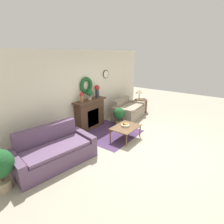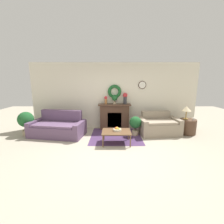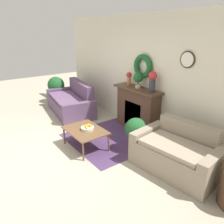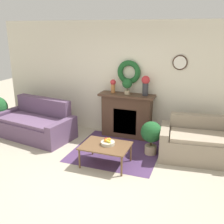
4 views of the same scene
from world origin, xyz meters
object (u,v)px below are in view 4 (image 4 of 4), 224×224
Objects in this scene: loveseat_right at (197,143)px; potted_plant_on_mantel at (127,84)px; vase_on_mantel_right at (146,84)px; potted_plant_floor_by_loveseat at (151,134)px; fruit_bowl at (108,142)px; vase_on_mantel_left at (113,85)px; fireplace at (127,115)px; couch_left at (35,124)px; coffee_table at (106,147)px.

potted_plant_on_mantel reaches higher than loveseat_right.
potted_plant_floor_by_loveseat is (0.33, -0.74, -0.88)m from vase_on_mantel_right.
vase_on_mantel_left is at bearing 105.76° from fruit_bowl.
loveseat_right is 1.82m from fruit_bowl.
fireplace is 0.79m from vase_on_mantel_left.
vase_on_mantel_left is 0.78m from vase_on_mantel_right.
fruit_bowl is 0.71× the size of potted_plant_on_mantel.
potted_plant_on_mantel is at bearing 28.45° from couch_left.
loveseat_right is 3.43× the size of vase_on_mantel_right.
fireplace is 2.22m from couch_left.
couch_left is (-2.08, -0.74, -0.23)m from fireplace.
fruit_bowl is (-1.60, -0.87, 0.15)m from loveseat_right.
fruit_bowl is (2.14, -0.70, 0.15)m from couch_left.
vase_on_mantel_right reaches higher than vase_on_mantel_left.
couch_left is at bearing 176.10° from loveseat_right.
vase_on_mantel_left reaches higher than couch_left.
vase_on_mantel_right is 0.64× the size of potted_plant_floor_by_loveseat.
vase_on_mantel_left is at bearing 180.00° from vase_on_mantel_right.
coffee_table is at bearing -115.31° from fruit_bowl.
loveseat_right reaches higher than fruit_bowl.
fireplace is 1.45m from fruit_bowl.
potted_plant_on_mantel is (-0.42, -0.02, -0.03)m from vase_on_mantel_right.
potted_plant_on_mantel is at bearing 154.82° from loveseat_right.
vase_on_mantel_right reaches higher than fireplace.
loveseat_right is 1.70m from vase_on_mantel_right.
fruit_bowl is at bearing -87.66° from fireplace.
fireplace is 0.89m from vase_on_mantel_right.
coffee_table is 2.43× the size of potted_plant_on_mantel.
fireplace is at bearing -179.25° from vase_on_mantel_right.
couch_left is 4.51× the size of vase_on_mantel_right.
potted_plant_on_mantel reaches higher than fireplace.
vase_on_mantel_right is (2.51, 0.75, 1.02)m from couch_left.
loveseat_right is at bearing 28.43° from fruit_bowl.
vase_on_mantel_left is at bearing 104.58° from coffee_table.
fireplace reaches higher than loveseat_right.
vase_on_mantel_right is at bearing 113.69° from potted_plant_floor_by_loveseat.
vase_on_mantel_right is 0.42m from potted_plant_on_mantel.
coffee_table is 1.81m from vase_on_mantel_right.
couch_left is 2.25m from coffee_table.
vase_on_mantel_left is at bearing 176.75° from potted_plant_on_mantel.
fireplace is 1.44× the size of coffee_table.
fireplace is 1.50m from coffee_table.
vase_on_mantel_right is (0.43, 0.01, 0.79)m from fireplace.
coffee_table is 2.84× the size of vase_on_mantel_left.
vase_on_mantel_right reaches higher than loveseat_right.
potted_plant_floor_by_loveseat is (2.83, 0.00, 0.14)m from couch_left.
vase_on_mantel_left is (-0.39, 1.49, 0.87)m from coffee_table.
fruit_bowl is at bearing -87.74° from potted_plant_on_mantel.
coffee_table is at bearing -88.53° from fireplace.
coffee_table is at bearing -157.08° from loveseat_right.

